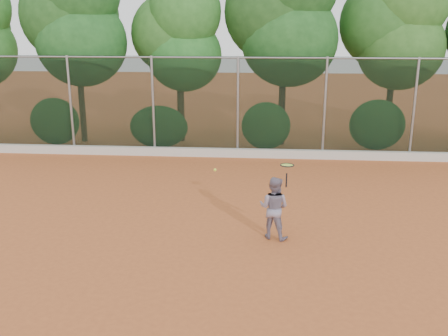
{
  "coord_description": "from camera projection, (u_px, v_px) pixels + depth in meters",
  "views": [
    {
      "loc": [
        0.91,
        -10.31,
        4.49
      ],
      "look_at": [
        0.0,
        1.0,
        1.25
      ],
      "focal_mm": 40.0,
      "sensor_mm": 36.0,
      "label": 1
    }
  ],
  "objects": [
    {
      "name": "tennis_racket",
      "position": [
        287.0,
        167.0,
        10.45
      ],
      "size": [
        0.33,
        0.33,
        0.52
      ],
      "color": "black",
      "rests_on": "ground"
    },
    {
      "name": "ground",
      "position": [
        220.0,
        234.0,
        11.18
      ],
      "size": [
        80.0,
        80.0,
        0.0
      ],
      "primitive_type": "plane",
      "color": "#BA5C2C",
      "rests_on": "ground"
    },
    {
      "name": "tennis_player",
      "position": [
        274.0,
        208.0,
        10.8
      ],
      "size": [
        0.82,
        0.73,
        1.39
      ],
      "primitive_type": "imported",
      "rotation": [
        0.0,
        0.0,
        2.78
      ],
      "color": "gray",
      "rests_on": "ground"
    },
    {
      "name": "concrete_curb",
      "position": [
        237.0,
        153.0,
        17.68
      ],
      "size": [
        24.0,
        0.2,
        0.3
      ],
      "primitive_type": "cube",
      "color": "beige",
      "rests_on": "ground"
    },
    {
      "name": "chainlink_fence",
      "position": [
        238.0,
        104.0,
        17.38
      ],
      "size": [
        24.09,
        0.09,
        3.5
      ],
      "color": "black",
      "rests_on": "ground"
    },
    {
      "name": "foliage_backdrop",
      "position": [
        227.0,
        28.0,
        18.62
      ],
      "size": [
        23.7,
        3.63,
        7.55
      ],
      "color": "#442D1A",
      "rests_on": "ground"
    },
    {
      "name": "tennis_ball_in_flight",
      "position": [
        215.0,
        170.0,
        10.45
      ],
      "size": [
        0.06,
        0.06,
        0.06
      ],
      "color": "#DBF738",
      "rests_on": "ground"
    }
  ]
}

